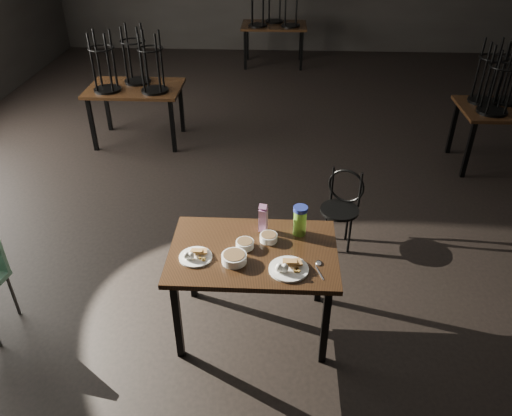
# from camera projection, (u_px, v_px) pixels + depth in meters

# --- Properties ---
(main_table) EXTENTS (1.20, 0.80, 0.75)m
(main_table) POSITION_uv_depth(u_px,v_px,m) (253.00, 259.00, 3.60)
(main_table) COLOR black
(main_table) RESTS_ON ground
(plate_left) EXTENTS (0.23, 0.23, 0.08)m
(plate_left) POSITION_uv_depth(u_px,v_px,m) (195.00, 256.00, 3.47)
(plate_left) COLOR white
(plate_left) RESTS_ON main_table
(plate_right) EXTENTS (0.27, 0.27, 0.09)m
(plate_right) POSITION_uv_depth(u_px,v_px,m) (288.00, 267.00, 3.36)
(plate_right) COLOR white
(plate_right) RESTS_ON main_table
(bowl_near) EXTENTS (0.13, 0.13, 0.05)m
(bowl_near) POSITION_uv_depth(u_px,v_px,m) (245.00, 244.00, 3.57)
(bowl_near) COLOR white
(bowl_near) RESTS_ON main_table
(bowl_far) EXTENTS (0.13, 0.13, 0.05)m
(bowl_far) POSITION_uv_depth(u_px,v_px,m) (269.00, 237.00, 3.64)
(bowl_far) COLOR white
(bowl_far) RESTS_ON main_table
(bowl_big) EXTENTS (0.18, 0.18, 0.06)m
(bowl_big) POSITION_uv_depth(u_px,v_px,m) (234.00, 258.00, 3.43)
(bowl_big) COLOR white
(bowl_big) RESTS_ON main_table
(juice_carton) EXTENTS (0.07, 0.07, 0.23)m
(juice_carton) POSITION_uv_depth(u_px,v_px,m) (263.00, 218.00, 3.70)
(juice_carton) COLOR #8D1977
(juice_carton) RESTS_ON main_table
(water_bottle) EXTENTS (0.14, 0.14, 0.23)m
(water_bottle) POSITION_uv_depth(u_px,v_px,m) (300.00, 220.00, 3.66)
(water_bottle) COLOR #7BBF38
(water_bottle) RESTS_ON main_table
(spoon) EXTENTS (0.06, 0.21, 0.01)m
(spoon) POSITION_uv_depth(u_px,v_px,m) (319.00, 264.00, 3.41)
(spoon) COLOR silver
(spoon) RESTS_ON main_table
(bentwood_chair) EXTENTS (0.40, 0.40, 0.76)m
(bentwood_chair) POSITION_uv_depth(u_px,v_px,m) (342.00, 203.00, 4.64)
(bentwood_chair) COLOR black
(bentwood_chair) RESTS_ON ground
(bg_table_left) EXTENTS (1.20, 0.80, 1.48)m
(bg_table_left) POSITION_uv_depth(u_px,v_px,m) (134.00, 85.00, 6.38)
(bg_table_left) COLOR black
(bg_table_left) RESTS_ON ground
(bg_table_right) EXTENTS (1.20, 0.80, 1.48)m
(bg_table_right) POSITION_uv_depth(u_px,v_px,m) (512.00, 104.00, 5.78)
(bg_table_right) COLOR black
(bg_table_right) RESTS_ON ground
(bg_table_far) EXTENTS (1.20, 0.80, 1.48)m
(bg_table_far) POSITION_uv_depth(u_px,v_px,m) (274.00, 23.00, 9.23)
(bg_table_far) COLOR black
(bg_table_far) RESTS_ON ground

